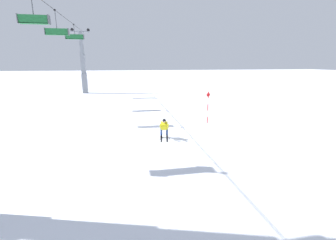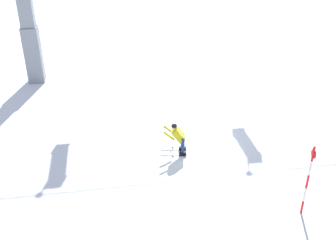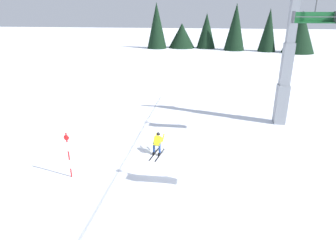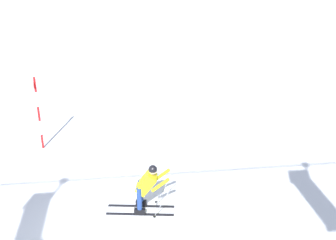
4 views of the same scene
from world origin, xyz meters
name	(u,v)px [view 2 (image 2 of 4)]	position (x,y,z in m)	size (l,w,h in m)	color
ground_plane	(201,140)	(0.00, 0.00, 0.00)	(260.00, 260.00, 0.00)	white
skier_carving_main	(178,137)	(-1.10, -0.77, 0.74)	(1.79, 0.83, 1.45)	black
lift_tower_near	(26,8)	(-7.40, 7.60, 3.94)	(0.84, 2.86, 9.55)	gray
trail_marker_pole	(308,179)	(2.10, -4.79, 1.33)	(0.07, 0.28, 2.49)	red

